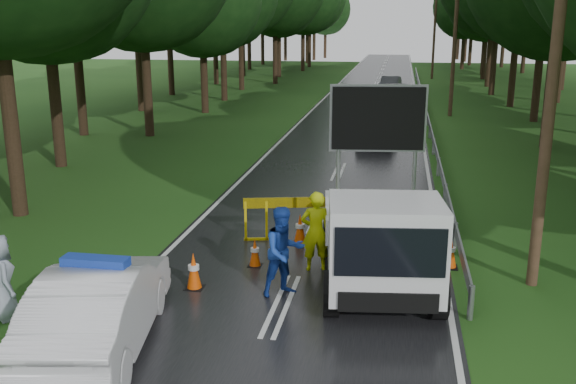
% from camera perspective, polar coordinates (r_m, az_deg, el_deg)
% --- Properties ---
extents(ground, '(160.00, 160.00, 0.00)m').
position_cam_1_polar(ground, '(13.20, -0.59, -10.04)').
color(ground, '#1A4313').
rests_on(ground, ground).
extents(road, '(7.00, 140.00, 0.02)m').
position_cam_1_polar(road, '(42.18, 6.89, 7.30)').
color(road, black).
rests_on(road, ground).
extents(guardrail, '(0.12, 60.06, 0.70)m').
position_cam_1_polar(guardrail, '(41.76, 12.01, 7.75)').
color(guardrail, gray).
rests_on(guardrail, ground).
extents(utility_pole_near, '(1.40, 0.24, 10.00)m').
position_cam_1_polar(utility_pole_near, '(14.09, 22.74, 11.76)').
color(utility_pole_near, '#3F2E1D').
rests_on(utility_pole_near, ground).
extents(utility_pole_mid, '(1.40, 0.24, 10.00)m').
position_cam_1_polar(utility_pole_mid, '(39.87, 14.66, 13.78)').
color(utility_pole_mid, '#3F2E1D').
rests_on(utility_pole_mid, ground).
extents(utility_pole_far, '(1.40, 0.24, 10.00)m').
position_cam_1_polar(utility_pole_far, '(65.83, 12.91, 14.18)').
color(utility_pole_far, '#3F2E1D').
rests_on(utility_pole_far, ground).
extents(police_sedan, '(2.41, 4.89, 1.69)m').
position_cam_1_polar(police_sedan, '(11.76, -16.43, -9.80)').
color(police_sedan, silver).
rests_on(police_sedan, ground).
extents(work_truck, '(2.90, 5.46, 4.17)m').
position_cam_1_polar(work_truck, '(13.81, 8.12, -3.97)').
color(work_truck, gray).
rests_on(work_truck, ground).
extents(barrier, '(2.76, 0.71, 1.17)m').
position_cam_1_polar(barrier, '(16.63, 0.88, -1.43)').
color(barrier, '#D5B90B').
rests_on(barrier, ground).
extents(officer, '(0.79, 0.63, 1.88)m').
position_cam_1_polar(officer, '(14.62, 2.47, -3.53)').
color(officer, '#BED20B').
rests_on(officer, ground).
extents(civilian, '(1.18, 1.14, 1.91)m').
position_cam_1_polar(civilian, '(13.33, -0.36, -5.31)').
color(civilian, '#183B9F').
rests_on(civilian, ground).
extents(bystander_right, '(0.98, 0.95, 1.69)m').
position_cam_1_polar(bystander_right, '(13.48, -24.20, -6.96)').
color(bystander_right, '#8B93A6').
rests_on(bystander_right, ground).
extents(queue_car_first, '(2.06, 4.30, 1.42)m').
position_cam_1_polar(queue_car_first, '(30.43, 8.06, 5.63)').
color(queue_car_first, '#393C40').
rests_on(queue_car_first, ground).
extents(queue_car_second, '(2.34, 5.46, 1.57)m').
position_cam_1_polar(queue_car_second, '(36.37, 7.68, 7.28)').
color(queue_car_second, '#919498').
rests_on(queue_car_second, ground).
extents(queue_car_third, '(2.81, 5.96, 1.65)m').
position_cam_1_polar(queue_car_third, '(42.29, 9.56, 8.33)').
color(queue_car_third, black).
rests_on(queue_car_third, ground).
extents(queue_car_fourth, '(1.81, 4.07, 1.30)m').
position_cam_1_polar(queue_car_fourth, '(52.32, 9.07, 9.40)').
color(queue_car_fourth, '#3B3D42').
rests_on(queue_car_fourth, ground).
extents(cone_near_left, '(0.30, 0.30, 0.64)m').
position_cam_1_polar(cone_near_left, '(12.86, -12.60, -9.59)').
color(cone_near_left, black).
rests_on(cone_near_left, ground).
extents(cone_center, '(0.32, 0.32, 0.69)m').
position_cam_1_polar(cone_center, '(15.06, -2.96, -5.42)').
color(cone_center, black).
rests_on(cone_center, ground).
extents(cone_far, '(0.39, 0.39, 0.82)m').
position_cam_1_polar(cone_far, '(16.49, 1.07, -3.34)').
color(cone_far, black).
rests_on(cone_far, ground).
extents(cone_left_mid, '(0.39, 0.39, 0.82)m').
position_cam_1_polar(cone_left_mid, '(13.95, -8.38, -6.99)').
color(cone_left_mid, black).
rests_on(cone_left_mid, ground).
extents(cone_right, '(0.36, 0.36, 0.77)m').
position_cam_1_polar(cone_right, '(15.41, 14.25, -5.25)').
color(cone_right, black).
rests_on(cone_right, ground).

